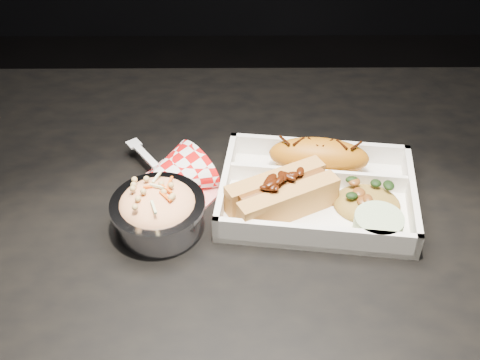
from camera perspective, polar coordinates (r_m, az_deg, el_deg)
name	(u,v)px	position (r m, az deg, el deg)	size (l,w,h in m)	color
dining_table	(259,274)	(0.83, 1.80, -8.91)	(1.20, 0.80, 0.75)	black
food_tray	(316,195)	(0.80, 7.26, -1.42)	(0.27, 0.21, 0.04)	white
fried_pastry	(319,156)	(0.83, 7.48, 2.26)	(0.14, 0.05, 0.05)	#BC6B12
hotdog	(282,193)	(0.76, 4.00, -1.22)	(0.15, 0.11, 0.06)	#C98D44
fried_rice_mound	(368,197)	(0.79, 12.04, -1.63)	(0.09, 0.07, 0.03)	#A57D30
cupcake_liner	(378,226)	(0.75, 12.94, -4.28)	(0.06, 0.06, 0.03)	#ACC796
foil_coleslaw_cup	(158,210)	(0.75, -7.78, -2.82)	(0.12, 0.12, 0.07)	silver
napkin_fork	(166,179)	(0.82, -7.04, 0.14)	(0.15, 0.16, 0.10)	red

